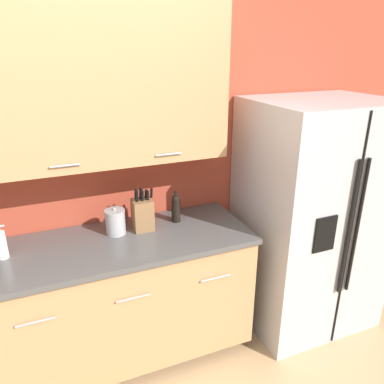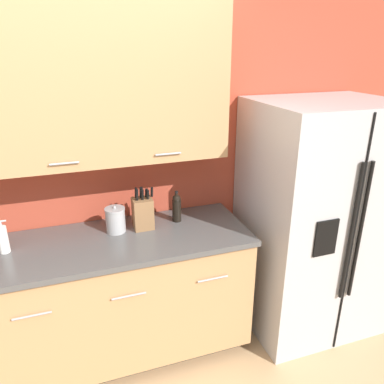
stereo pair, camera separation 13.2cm
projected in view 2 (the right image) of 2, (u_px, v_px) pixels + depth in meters
wall_back at (46, 146)px, 2.30m from camera, size 10.00×0.39×2.60m
counter_unit at (83, 305)px, 2.45m from camera, size 2.20×0.64×0.91m
refrigerator at (314, 219)px, 2.74m from camera, size 0.95×0.81×1.72m
knife_block at (143, 213)px, 2.46m from camera, size 0.14×0.12×0.29m
soap_dispenser at (3, 239)px, 2.17m from camera, size 0.06×0.06×0.20m
oil_bottle at (177, 207)px, 2.56m from camera, size 0.06×0.06×0.22m
steel_canister at (115, 220)px, 2.42m from camera, size 0.13×0.13×0.18m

